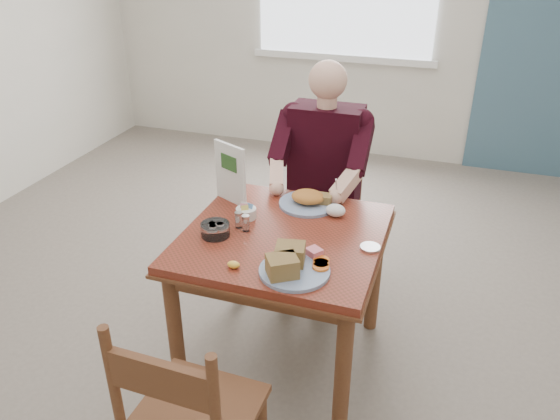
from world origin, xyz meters
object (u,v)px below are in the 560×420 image
(table, at_px, (283,253))
(near_plate, at_px, (291,264))
(diner, at_px, (322,164))
(chair_far, at_px, (324,209))
(far_plate, at_px, (309,200))

(table, xyz_separation_m, near_plate, (0.13, -0.29, 0.15))
(diner, bearing_deg, near_plate, -82.58)
(chair_far, xyz_separation_m, near_plate, (0.13, -1.09, 0.31))
(table, height_order, diner, diner)
(diner, distance_m, near_plate, 1.01)
(chair_far, height_order, near_plate, chair_far)
(chair_far, distance_m, near_plate, 1.14)
(far_plate, bearing_deg, near_plate, -80.99)
(diner, bearing_deg, far_plate, -85.00)
(diner, bearing_deg, chair_far, 90.01)
(diner, xyz_separation_m, near_plate, (0.13, -1.00, -0.02))
(diner, height_order, far_plate, diner)
(chair_far, bearing_deg, far_plate, -85.92)
(near_plate, bearing_deg, chair_far, 96.82)
(near_plate, height_order, far_plate, near_plate)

